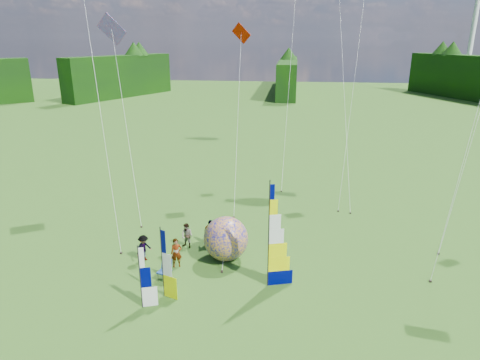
# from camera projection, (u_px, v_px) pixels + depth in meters

# --- Properties ---
(ground) EXTENTS (220.00, 220.00, 0.00)m
(ground) POSITION_uv_depth(u_px,v_px,m) (251.00, 324.00, 19.29)
(ground) COLOR #407029
(ground) RESTS_ON ground
(treeline_ring) EXTENTS (210.00, 210.00, 8.00)m
(treeline_ring) POSITION_uv_depth(u_px,v_px,m) (252.00, 245.00, 18.01)
(treeline_ring) COLOR black
(treeline_ring) RESTS_ON ground
(turbine_right) EXTENTS (8.00, 1.20, 30.00)m
(turbine_right) POSITION_uv_depth(u_px,v_px,m) (474.00, 25.00, 105.21)
(turbine_right) COLOR silver
(turbine_right) RESTS_ON ground
(feather_banner_main) EXTENTS (1.46, 0.53, 5.60)m
(feather_banner_main) POSITION_uv_depth(u_px,v_px,m) (269.00, 237.00, 21.39)
(feather_banner_main) COLOR #000458
(feather_banner_main) RESTS_ON ground
(side_banner_left) EXTENTS (0.98, 0.45, 3.64)m
(side_banner_left) POSITION_uv_depth(u_px,v_px,m) (162.00, 264.00, 20.82)
(side_banner_left) COLOR #ECEF00
(side_banner_left) RESTS_ON ground
(side_banner_far) EXTENTS (0.92, 0.40, 3.17)m
(side_banner_far) POSITION_uv_depth(u_px,v_px,m) (140.00, 278.00, 20.00)
(side_banner_far) COLOR white
(side_banner_far) RESTS_ON ground
(bol_inflatable) EXTENTS (2.97, 2.97, 2.58)m
(bol_inflatable) POSITION_uv_depth(u_px,v_px,m) (226.00, 239.00, 24.57)
(bol_inflatable) COLOR #000A92
(bol_inflatable) RESTS_ON ground
(spectator_a) EXTENTS (0.72, 0.59, 1.70)m
(spectator_a) POSITION_uv_depth(u_px,v_px,m) (176.00, 253.00, 23.87)
(spectator_a) COLOR #66594C
(spectator_a) RESTS_ON ground
(spectator_b) EXTENTS (0.85, 0.62, 1.58)m
(spectator_b) POSITION_uv_depth(u_px,v_px,m) (187.00, 236.00, 26.06)
(spectator_b) COLOR #66594C
(spectator_b) RESTS_ON ground
(spectator_c) EXTENTS (0.86, 1.08, 1.59)m
(spectator_c) POSITION_uv_depth(u_px,v_px,m) (144.00, 248.00, 24.52)
(spectator_c) COLOR #66594C
(spectator_c) RESTS_ON ground
(spectator_d) EXTENTS (1.04, 0.76, 1.64)m
(spectator_d) POSITION_uv_depth(u_px,v_px,m) (211.00, 232.00, 26.45)
(spectator_d) COLOR #66594C
(spectator_d) RESTS_ON ground
(camp_chair) EXTENTS (0.82, 0.82, 1.15)m
(camp_chair) POSITION_uv_depth(u_px,v_px,m) (164.00, 270.00, 22.62)
(camp_chair) COLOR navy
(camp_chair) RESTS_ON ground
(kite_whale) EXTENTS (8.96, 16.98, 20.81)m
(kite_whale) POSITION_uv_depth(u_px,v_px,m) (344.00, 62.00, 34.07)
(kite_whale) COLOR black
(kite_whale) RESTS_ON ground
(kite_rainbow_delta) EXTENTS (8.69, 11.22, 14.80)m
(kite_rainbow_delta) POSITION_uv_depth(u_px,v_px,m) (125.00, 110.00, 29.96)
(kite_rainbow_delta) COLOR #D42E44
(kite_rainbow_delta) RESTS_ON ground
(kite_parafoil) EXTENTS (9.14, 9.97, 16.97)m
(kite_parafoil) POSITION_uv_depth(u_px,v_px,m) (474.00, 115.00, 21.92)
(kite_parafoil) COLOR red
(kite_parafoil) RESTS_ON ground
(small_kite_red) EXTENTS (6.57, 10.58, 13.95)m
(small_kite_red) POSITION_uv_depth(u_px,v_px,m) (238.00, 112.00, 31.86)
(small_kite_red) COLOR #BD1500
(small_kite_red) RESTS_ON ground
(small_kite_orange) EXTENTS (7.05, 11.75, 17.49)m
(small_kite_orange) POSITION_uv_depth(u_px,v_px,m) (353.00, 86.00, 32.80)
(small_kite_orange) COLOR orange
(small_kite_orange) RESTS_ON ground
(small_kite_yellow) EXTENTS (6.86, 9.54, 15.12)m
(small_kite_yellow) POSITION_uv_depth(u_px,v_px,m) (477.00, 118.00, 26.24)
(small_kite_yellow) COLOR #EBB500
(small_kite_yellow) RESTS_ON ground
(small_kite_pink) EXTENTS (7.52, 9.68, 16.79)m
(small_kite_pink) POSITION_uv_depth(u_px,v_px,m) (100.00, 104.00, 26.04)
(small_kite_pink) COLOR #FC4689
(small_kite_pink) RESTS_ON ground
(small_kite_green) EXTENTS (6.18, 13.58, 22.62)m
(small_kite_green) POSITION_uv_depth(u_px,v_px,m) (291.00, 49.00, 37.39)
(small_kite_green) COLOR green
(small_kite_green) RESTS_ON ground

